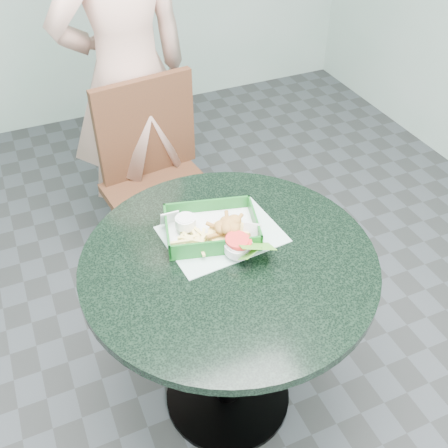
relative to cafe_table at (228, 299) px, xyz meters
name	(u,v)px	position (x,y,z in m)	size (l,w,h in m)	color
floor	(228,396)	(0.00, 0.00, -0.58)	(4.00, 5.00, 0.02)	#303335
cafe_table	(228,299)	(0.00, 0.00, 0.00)	(0.91, 0.91, 0.75)	black
dining_chair	(157,172)	(0.03, 0.85, -0.05)	(0.46, 0.46, 0.93)	#442D1C
diner_person	(124,45)	(0.01, 1.12, 0.44)	(0.74, 0.49, 2.04)	#D29F8E
placemat	(222,239)	(0.02, 0.10, 0.17)	(0.36, 0.27, 0.00)	#A0C4BA
food_basket	(212,235)	(-0.01, 0.12, 0.19)	(0.29, 0.21, 0.06)	#135A1C
crab_sandwich	(230,230)	(0.04, 0.08, 0.22)	(0.13, 0.13, 0.08)	#F0CC6D
fries_pile	(195,243)	(-0.08, 0.08, 0.21)	(0.11, 0.12, 0.04)	#FFE47B
sauce_ramekin	(186,231)	(-0.09, 0.13, 0.22)	(0.07, 0.07, 0.04)	white
garnish_cup	(249,245)	(0.07, 0.00, 0.21)	(0.13, 0.13, 0.05)	silver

